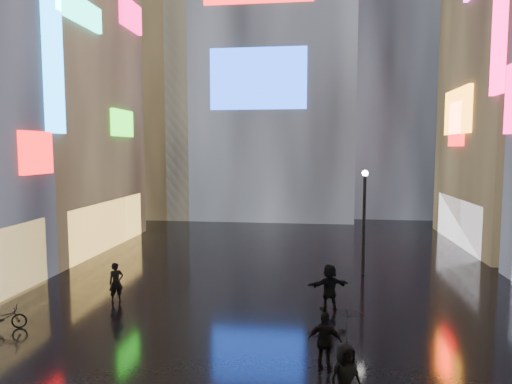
# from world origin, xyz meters

# --- Properties ---
(ground) EXTENTS (140.00, 140.00, 0.00)m
(ground) POSITION_xyz_m (0.00, 20.00, 0.00)
(ground) COLOR black
(ground) RESTS_ON ground
(building_left_far) EXTENTS (10.28, 12.00, 22.00)m
(building_left_far) POSITION_xyz_m (-15.98, 26.00, 10.98)
(building_left_far) COLOR black
(building_left_far) RESTS_ON ground
(tower_flank_right) EXTENTS (12.00, 12.00, 34.00)m
(tower_flank_right) POSITION_xyz_m (9.00, 46.00, 17.00)
(tower_flank_right) COLOR black
(tower_flank_right) RESTS_ON ground
(tower_flank_left) EXTENTS (10.00, 10.00, 26.00)m
(tower_flank_left) POSITION_xyz_m (-14.00, 42.00, 13.00)
(tower_flank_left) COLOR black
(tower_flank_left) RESTS_ON ground
(lamp_far) EXTENTS (0.30, 0.30, 5.20)m
(lamp_far) POSITION_xyz_m (4.14, 21.82, 2.94)
(lamp_far) COLOR black
(lamp_far) RESTS_ON ground
(pedestrian_3) EXTENTS (1.06, 0.63, 1.69)m
(pedestrian_3) POSITION_xyz_m (2.02, 11.53, 0.84)
(pedestrian_3) COLOR black
(pedestrian_3) RESTS_ON ground
(pedestrian_4) EXTENTS (0.98, 0.87, 1.68)m
(pedestrian_4) POSITION_xyz_m (2.44, 9.55, 0.84)
(pedestrian_4) COLOR black
(pedestrian_4) RESTS_ON ground
(pedestrian_5) EXTENTS (1.76, 1.05, 1.80)m
(pedestrian_5) POSITION_xyz_m (2.30, 16.49, 0.90)
(pedestrian_5) COLOR black
(pedestrian_5) RESTS_ON ground
(pedestrian_6) EXTENTS (0.70, 0.68, 1.62)m
(pedestrian_6) POSITION_xyz_m (-6.30, 16.31, 0.81)
(pedestrian_6) COLOR black
(pedestrian_6) RESTS_ON ground
(umbrella_2) EXTENTS (1.20, 1.19, 0.85)m
(umbrella_2) POSITION_xyz_m (2.44, 9.55, 2.10)
(umbrella_2) COLOR black
(umbrella_2) RESTS_ON pedestrian_4
(bicycle) EXTENTS (1.62, 1.02, 0.81)m
(bicycle) POSITION_xyz_m (-8.97, 13.10, 0.40)
(bicycle) COLOR black
(bicycle) RESTS_ON ground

